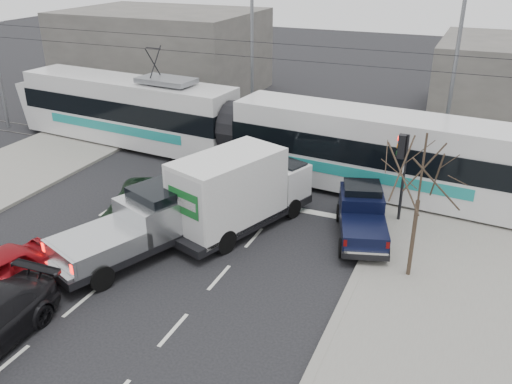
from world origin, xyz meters
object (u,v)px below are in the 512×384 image
at_px(bare_tree, 422,175).
at_px(street_lamp_far, 249,43).
at_px(silver_pickup, 144,223).
at_px(green_car, 139,207).
at_px(box_truck, 239,192).
at_px(street_lamp_near, 451,64).
at_px(tram, 236,128).
at_px(navy_pickup, 362,214).
at_px(traffic_signal, 402,159).

bearing_deg(bare_tree, street_lamp_far, 131.12).
height_order(silver_pickup, green_car, silver_pickup).
xyz_separation_m(bare_tree, box_truck, (-6.77, 1.01, -2.20)).
bearing_deg(street_lamp_near, box_truck, -121.73).
bearing_deg(street_lamp_near, green_car, -131.78).
bearing_deg(street_lamp_far, green_car, -85.35).
relative_size(silver_pickup, box_truck, 0.99).
relative_size(silver_pickup, green_car, 1.33).
distance_m(box_truck, green_car, 4.17).
xyz_separation_m(tram, green_car, (-0.93, -7.34, -1.26)).
xyz_separation_m(street_lamp_near, navy_pickup, (-1.90, -9.17, -4.18)).
distance_m(tram, silver_pickup, 9.23).
bearing_deg(tram, street_lamp_far, 113.16).
relative_size(traffic_signal, silver_pickup, 0.53).
bearing_deg(silver_pickup, tram, 115.27).
bearing_deg(navy_pickup, tram, 130.24).
xyz_separation_m(street_lamp_near, street_lamp_far, (-11.50, 2.00, 0.00)).
relative_size(box_truck, navy_pickup, 1.43).
relative_size(bare_tree, silver_pickup, 0.74).
relative_size(street_lamp_far, silver_pickup, 1.34).
bearing_deg(tram, silver_pickup, -81.18).
xyz_separation_m(street_lamp_near, green_car, (-10.39, -11.63, -4.41)).
xyz_separation_m(tram, navy_pickup, (7.56, -4.88, -1.03)).
xyz_separation_m(street_lamp_far, tram, (2.04, -6.29, -3.15)).
bearing_deg(bare_tree, silver_pickup, -167.90).
height_order(bare_tree, street_lamp_far, street_lamp_far).
xyz_separation_m(bare_tree, street_lamp_far, (-11.79, 13.50, 1.32)).
bearing_deg(silver_pickup, bare_tree, 33.72).
bearing_deg(navy_pickup, green_car, 179.24).
height_order(bare_tree, street_lamp_near, street_lamp_near).
bearing_deg(box_truck, green_car, -144.01).
xyz_separation_m(traffic_signal, silver_pickup, (-8.03, -5.96, -1.59)).
height_order(traffic_signal, silver_pickup, traffic_signal).
bearing_deg(box_truck, tram, 135.31).
bearing_deg(silver_pickup, street_lamp_far, 121.26).
xyz_separation_m(traffic_signal, street_lamp_near, (0.84, 7.50, 2.37)).
xyz_separation_m(silver_pickup, green_car, (-1.52, 1.83, -0.45)).
relative_size(street_lamp_near, green_car, 1.77).
height_order(box_truck, navy_pickup, box_truck).
distance_m(traffic_signal, street_lamp_near, 7.91).
bearing_deg(street_lamp_far, silver_pickup, -80.36).
bearing_deg(box_truck, navy_pickup, 35.64).
bearing_deg(street_lamp_far, navy_pickup, -49.33).
bearing_deg(green_car, street_lamp_near, 29.86).
bearing_deg(navy_pickup, silver_pickup, -165.30).
xyz_separation_m(tram, silver_pickup, (0.59, -9.17, -0.81)).
xyz_separation_m(bare_tree, traffic_signal, (-1.13, 4.00, -1.05)).
bearing_deg(box_truck, street_lamp_far, 131.55).
height_order(bare_tree, green_car, bare_tree).
height_order(tram, box_truck, tram).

